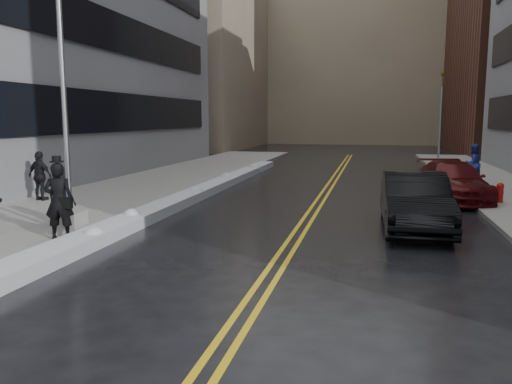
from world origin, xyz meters
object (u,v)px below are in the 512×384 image
Objects in this scene: lamppost at (66,144)px; pedestrian_c at (61,196)px; fire_hydrant at (500,192)px; car_black at (415,201)px; traffic_signal at (440,115)px; car_maroon at (452,181)px; pedestrian_fedora at (59,201)px; pedestrian_east at (473,164)px; pedestrian_d at (40,176)px.

lamppost is 2.18m from pedestrian_c.
fire_hydrant is 5.76m from car_black.
traffic_signal is 1.16× the size of car_maroon.
car_maroon is (1.83, 5.69, -0.07)m from car_black.
car_maroon is (10.80, 9.00, -1.78)m from lamppost.
car_black is (-3.33, -4.69, 0.27)m from fire_hydrant.
car_black is at bearing -174.95° from pedestrian_fedora.
car_black is at bearing 44.61° from pedestrian_east.
pedestrian_fedora is at bearing -157.80° from car_black.
traffic_signal is at bearing 61.79° from lamppost.
pedestrian_d is 18.88m from pedestrian_east.
pedestrian_c is 4.76m from pedestrian_d.
pedestrian_c is at bearing 144.15° from pedestrian_d.
fire_hydrant is 0.12× the size of traffic_signal.
pedestrian_fedora is 18.71m from pedestrian_east.
fire_hydrant is 14.30m from traffic_signal.
pedestrian_d is (-4.38, 5.19, -0.06)m from pedestrian_fedora.
car_black is at bearing -125.39° from fire_hydrant.
lamppost is 1.53m from pedestrian_fedora.
pedestrian_c is (-1.12, 1.71, -0.16)m from pedestrian_fedora.
lamppost reaches higher than traffic_signal.
pedestrian_east is (13.36, 12.45, 0.11)m from pedestrian_c.
pedestrian_east is at bearing 89.63° from fire_hydrant.
pedestrian_fedora is 1.20× the size of pedestrian_c.
pedestrian_d is at bearing 172.91° from car_black.
pedestrian_fedora is 1.06× the size of pedestrian_east.
traffic_signal is at bearing 92.05° from fire_hydrant.
pedestrian_east is (16.61, 8.97, 0.01)m from pedestrian_d.
fire_hydrant is at bearing 33.04° from lamppost.
pedestrian_c is at bearing -121.55° from traffic_signal.
pedestrian_d is 0.35× the size of car_maroon.
car_maroon reaches higher than fire_hydrant.
lamppost is 6.44m from pedestrian_d.
pedestrian_c is at bearing -169.18° from car_black.
pedestrian_east reaches higher than car_maroon.
pedestrian_east is (0.04, 5.56, 0.53)m from fire_hydrant.
car_black is at bearing -174.50° from pedestrian_d.
fire_hydrant is 0.39× the size of pedestrian_east.
pedestrian_fedora reaches higher than pedestrian_c.
car_black reaches higher than car_maroon.
pedestrian_d is 15.71m from car_maroon.
lamppost is 3.90× the size of pedestrian_fedora.
lamppost is 18.39m from pedestrian_east.
lamppost reaches higher than pedestrian_c.
car_black is (9.99, 2.19, -0.15)m from pedestrian_c.
lamppost is 1.27× the size of traffic_signal.
car_black is (8.97, 3.31, -1.71)m from lamppost.
traffic_signal is at bearing -136.08° from pedestrian_fedora.
traffic_signal is 8.77m from pedestrian_east.
lamppost is at bearing 128.01° from pedestrian_c.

